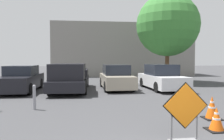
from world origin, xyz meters
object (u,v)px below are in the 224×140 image
at_px(traffic_cone_nearest, 216,119).
at_px(pickup_truck, 70,79).
at_px(road_closed_sign, 185,110).
at_px(parked_car_nearest, 22,79).
at_px(traffic_cone_second, 212,108).
at_px(bollard_nearest, 34,97).
at_px(parked_car_second, 116,78).
at_px(parked_car_third, 162,78).

xyz_separation_m(traffic_cone_nearest, pickup_truck, (-4.35, 7.57, 0.44)).
distance_m(road_closed_sign, parked_car_nearest, 10.42).
relative_size(traffic_cone_second, bollard_nearest, 0.78).
distance_m(parked_car_nearest, parked_car_second, 5.64).
distance_m(parked_car_second, bollard_nearest, 6.51).
bearing_deg(pickup_truck, road_closed_sign, 113.38).
distance_m(pickup_truck, parked_car_third, 5.65).
relative_size(pickup_truck, parked_car_second, 1.34).
height_order(parked_car_nearest, parked_car_third, parked_car_third).
bearing_deg(bollard_nearest, parked_car_second, 54.46).
bearing_deg(traffic_cone_nearest, parked_car_nearest, 132.11).
bearing_deg(parked_car_third, traffic_cone_second, 80.12).
height_order(road_closed_sign, pickup_truck, pickup_truck).
relative_size(road_closed_sign, bollard_nearest, 1.47).
bearing_deg(pickup_truck, parked_car_third, -174.57).
relative_size(traffic_cone_second, pickup_truck, 0.13).
xyz_separation_m(road_closed_sign, traffic_cone_second, (1.69, 1.70, -0.36)).
bearing_deg(parked_car_second, parked_car_nearest, 2.36).
bearing_deg(road_closed_sign, traffic_cone_nearest, 28.20).
bearing_deg(road_closed_sign, bollard_nearest, 138.75).
height_order(parked_car_third, bollard_nearest, parked_car_third).
bearing_deg(pickup_truck, bollard_nearest, 80.29).
bearing_deg(parked_car_nearest, traffic_cone_nearest, 132.00).
height_order(pickup_truck, bollard_nearest, pickup_truck).
bearing_deg(pickup_truck, parked_car_second, -163.22).
relative_size(parked_car_third, bollard_nearest, 4.68).
bearing_deg(pickup_truck, traffic_cone_nearest, 122.02).
height_order(road_closed_sign, parked_car_nearest, parked_car_nearest).
xyz_separation_m(traffic_cone_second, bollard_nearest, (-5.83, 1.93, 0.14)).
bearing_deg(parked_car_second, parked_car_third, 169.95).
bearing_deg(road_closed_sign, parked_car_nearest, 125.05).
bearing_deg(traffic_cone_nearest, pickup_truck, 119.87).
bearing_deg(traffic_cone_nearest, bollard_nearest, 150.44).
bearing_deg(parked_car_third, traffic_cone_nearest, 77.23).
distance_m(traffic_cone_nearest, pickup_truck, 8.74).
xyz_separation_m(road_closed_sign, parked_car_third, (2.46, 8.52, -0.02)).
relative_size(traffic_cone_second, parked_car_second, 0.18).
height_order(traffic_cone_second, parked_car_second, parked_car_second).
height_order(road_closed_sign, parked_car_third, parked_car_third).
distance_m(parked_car_nearest, bollard_nearest, 5.24).
xyz_separation_m(road_closed_sign, pickup_truck, (-3.18, 8.19, 0.03)).
bearing_deg(traffic_cone_nearest, traffic_cone_second, 63.94).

